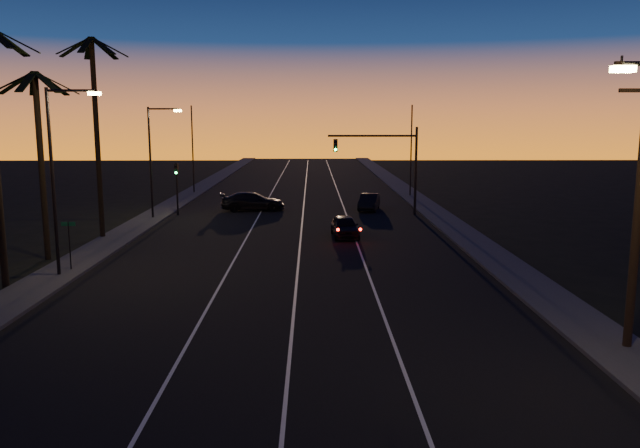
{
  "coord_description": "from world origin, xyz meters",
  "views": [
    {
      "loc": [
        1.22,
        -9.45,
        7.48
      ],
      "look_at": [
        1.63,
        21.01,
        2.42
      ],
      "focal_mm": 35.0,
      "sensor_mm": 36.0,
      "label": 1
    }
  ],
  "objects_px": {
    "right_car": "(369,202)",
    "cross_car": "(253,201)",
    "utility_pole": "(640,190)",
    "lead_car": "(345,226)",
    "signal_mast": "(386,155)"
  },
  "relations": [
    {
      "from": "signal_mast",
      "to": "lead_car",
      "type": "distance_m",
      "value": 11.11
    },
    {
      "from": "lead_car",
      "to": "right_car",
      "type": "distance_m",
      "value": 12.59
    },
    {
      "from": "utility_pole",
      "to": "cross_car",
      "type": "distance_m",
      "value": 36.23
    },
    {
      "from": "signal_mast",
      "to": "right_car",
      "type": "relative_size",
      "value": 1.63
    },
    {
      "from": "utility_pole",
      "to": "cross_car",
      "type": "xyz_separation_m",
      "value": [
        -15.35,
        32.5,
        -4.53
      ]
    },
    {
      "from": "utility_pole",
      "to": "right_car",
      "type": "height_order",
      "value": "utility_pole"
    },
    {
      "from": "right_car",
      "to": "utility_pole",
      "type": "bearing_deg",
      "value": -80.39
    },
    {
      "from": "signal_mast",
      "to": "cross_car",
      "type": "bearing_deg",
      "value": 167.01
    },
    {
      "from": "utility_pole",
      "to": "lead_car",
      "type": "xyz_separation_m",
      "value": [
        -8.24,
        20.37,
        -4.61
      ]
    },
    {
      "from": "right_car",
      "to": "cross_car",
      "type": "bearing_deg",
      "value": -179.04
    },
    {
      "from": "signal_mast",
      "to": "lead_car",
      "type": "height_order",
      "value": "signal_mast"
    },
    {
      "from": "lead_car",
      "to": "right_car",
      "type": "xyz_separation_m",
      "value": [
        2.71,
        12.3,
        -0.01
      ]
    },
    {
      "from": "signal_mast",
      "to": "cross_car",
      "type": "xyz_separation_m",
      "value": [
        -10.89,
        2.51,
        -3.99
      ]
    },
    {
      "from": "utility_pole",
      "to": "right_car",
      "type": "distance_m",
      "value": 33.45
    },
    {
      "from": "signal_mast",
      "to": "utility_pole",
      "type": "bearing_deg",
      "value": -81.53
    }
  ]
}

